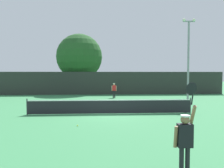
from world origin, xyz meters
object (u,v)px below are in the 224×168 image
(player_serving, at_px, (185,136))
(player_receiving, at_px, (114,89))
(parked_car_near, at_px, (82,86))
(parked_car_far, at_px, (142,85))
(large_tree, at_px, (79,57))
(parked_car_mid, at_px, (113,86))
(light_pole, at_px, (188,55))
(tennis_ball, at_px, (77,126))

(player_serving, height_order, player_receiving, player_serving)
(player_serving, relative_size, parked_car_near, 0.56)
(player_serving, relative_size, parked_car_far, 0.56)
(large_tree, bearing_deg, player_receiving, -57.97)
(parked_car_near, bearing_deg, parked_car_mid, 5.78)
(light_pole, xyz_separation_m, large_tree, (-10.90, 12.39, 0.72))
(player_receiving, xyz_separation_m, tennis_ball, (-2.83, -13.49, -0.97))
(tennis_ball, relative_size, parked_car_mid, 0.02)
(parked_car_mid, relative_size, parked_car_far, 0.98)
(player_serving, bearing_deg, parked_car_far, 80.88)
(parked_car_near, bearing_deg, player_serving, -88.69)
(parked_car_near, bearing_deg, parked_car_far, 5.69)
(player_serving, distance_m, large_tree, 27.36)
(light_pole, height_order, parked_car_mid, light_pole)
(player_receiving, height_order, light_pole, light_pole)
(tennis_ball, bearing_deg, parked_car_mid, 82.06)
(player_receiving, height_order, parked_car_near, parked_car_near)
(parked_car_far, bearing_deg, large_tree, -144.58)
(large_tree, relative_size, parked_car_mid, 1.93)
(large_tree, relative_size, parked_car_far, 1.90)
(parked_car_near, xyz_separation_m, parked_car_far, (10.03, 2.49, 0.00))
(player_receiving, bearing_deg, parked_car_far, -114.41)
(player_serving, relative_size, light_pole, 0.32)
(player_receiving, height_order, parked_car_far, parked_car_far)
(player_receiving, relative_size, parked_car_near, 0.37)
(player_receiving, height_order, parked_car_mid, parked_car_mid)
(player_serving, relative_size, parked_car_mid, 0.57)
(player_serving, distance_m, tennis_ball, 6.88)
(parked_car_mid, bearing_deg, tennis_ball, -103.23)
(parked_car_far, bearing_deg, parked_car_near, -157.80)
(tennis_ball, height_order, parked_car_near, parked_car_near)
(player_serving, xyz_separation_m, parked_car_near, (-4.93, 29.30, -0.32))
(light_pole, distance_m, parked_car_near, 18.92)
(parked_car_far, bearing_deg, player_receiving, -106.14)
(light_pole, relative_size, parked_car_far, 1.74)
(player_receiving, relative_size, parked_car_mid, 0.38)
(player_receiving, distance_m, light_pole, 8.92)
(large_tree, height_order, parked_car_mid, large_tree)
(light_pole, bearing_deg, tennis_ball, -138.08)
(player_serving, xyz_separation_m, large_tree, (-5.02, 26.60, 4.04))
(player_receiving, distance_m, large_tree, 9.44)
(light_pole, bearing_deg, player_serving, -112.50)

